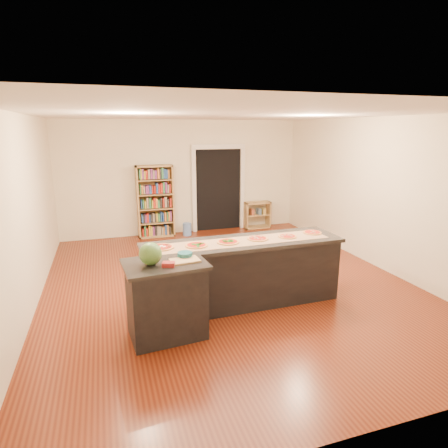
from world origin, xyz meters
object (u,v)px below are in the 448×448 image
object	(u,v)px
kitchen_island	(243,272)
side_counter	(166,299)
watermelon	(150,254)
bookshelf	(155,201)
low_shelf	(257,215)
waste_bin	(187,229)

from	to	relation	value
kitchen_island	side_counter	bearing A→B (deg)	-155.91
side_counter	watermelon	xyz separation A→B (m)	(-0.17, -0.02, 0.63)
bookshelf	watermelon	xyz separation A→B (m)	(-0.69, -4.67, 0.25)
side_counter	watermelon	size ratio (longest dim) A/B	3.60
watermelon	kitchen_island	bearing A→B (deg)	22.92
bookshelf	low_shelf	size ratio (longest dim) A/B	2.49
side_counter	bookshelf	xyz separation A→B (m)	(0.52, 4.65, 0.38)
waste_bin	watermelon	size ratio (longest dim) A/B	1.12
kitchen_island	side_counter	xyz separation A→B (m)	(-1.24, -0.57, 0.00)
waste_bin	watermelon	world-z (taller)	watermelon
bookshelf	watermelon	world-z (taller)	bookshelf
side_counter	waste_bin	size ratio (longest dim) A/B	3.20
kitchen_island	low_shelf	world-z (taller)	kitchen_island
side_counter	waste_bin	bearing A→B (deg)	69.79
low_shelf	kitchen_island	bearing A→B (deg)	-115.59
kitchen_island	waste_bin	size ratio (longest dim) A/B	9.57
bookshelf	watermelon	distance (m)	4.73
kitchen_island	waste_bin	distance (m)	3.94
low_shelf	waste_bin	world-z (taller)	low_shelf
kitchen_island	low_shelf	xyz separation A→B (m)	(1.95, 4.08, -0.14)
kitchen_island	bookshelf	bearing A→B (deg)	99.40
kitchen_island	watermelon	world-z (taller)	watermelon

